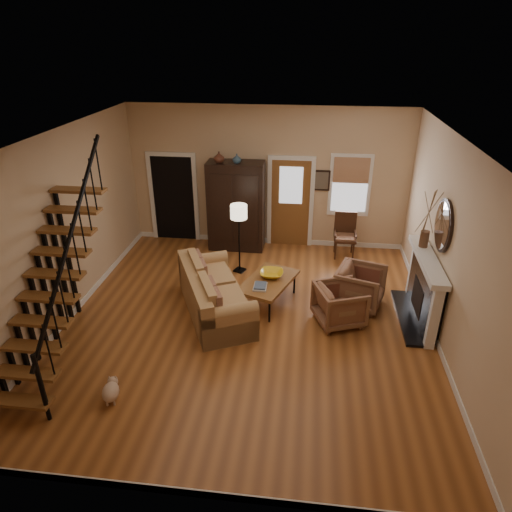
# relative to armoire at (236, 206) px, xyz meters

# --- Properties ---
(room) EXTENTS (7.00, 7.33, 3.30)m
(room) POSITION_rel_armoire_xyz_m (0.29, -1.39, 0.46)
(room) COLOR #9C5827
(room) RESTS_ON ground
(staircase) EXTENTS (0.94, 2.80, 3.20)m
(staircase) POSITION_rel_armoire_xyz_m (-2.08, -4.45, 0.55)
(staircase) COLOR brown
(staircase) RESTS_ON ground
(fireplace) EXTENTS (0.33, 1.95, 2.30)m
(fireplace) POSITION_rel_armoire_xyz_m (3.83, -2.65, -0.31)
(fireplace) COLOR black
(fireplace) RESTS_ON ground
(armoire) EXTENTS (1.30, 0.60, 2.10)m
(armoire) POSITION_rel_armoire_xyz_m (0.00, 0.00, 0.00)
(armoire) COLOR black
(armoire) RESTS_ON ground
(vase_a) EXTENTS (0.24, 0.24, 0.25)m
(vase_a) POSITION_rel_armoire_xyz_m (-0.35, -0.10, 1.17)
(vase_a) COLOR #4C2619
(vase_a) RESTS_ON armoire
(vase_b) EXTENTS (0.20, 0.20, 0.21)m
(vase_b) POSITION_rel_armoire_xyz_m (0.05, -0.10, 1.16)
(vase_b) COLOR #334C60
(vase_b) RESTS_ON armoire
(sofa) EXTENTS (1.83, 2.46, 0.84)m
(sofa) POSITION_rel_armoire_xyz_m (0.06, -2.88, -0.63)
(sofa) COLOR tan
(sofa) RESTS_ON ground
(coffee_table) EXTENTS (1.18, 1.50, 0.50)m
(coffee_table) POSITION_rel_armoire_xyz_m (1.00, -2.45, -0.80)
(coffee_table) COLOR brown
(coffee_table) RESTS_ON ground
(bowl) EXTENTS (0.45, 0.45, 0.11)m
(bowl) POSITION_rel_armoire_xyz_m (1.05, -2.30, -0.49)
(bowl) COLOR gold
(bowl) RESTS_ON coffee_table
(books) EXTENTS (0.24, 0.33, 0.06)m
(books) POSITION_rel_armoire_xyz_m (0.88, -2.75, -0.52)
(books) COLOR beige
(books) RESTS_ON coffee_table
(armchair_left) EXTENTS (1.04, 1.03, 0.74)m
(armchair_left) POSITION_rel_armoire_xyz_m (2.32, -2.94, -0.68)
(armchair_left) COLOR brown
(armchair_left) RESTS_ON ground
(armchair_right) EXTENTS (1.08, 1.06, 0.78)m
(armchair_right) POSITION_rel_armoire_xyz_m (2.73, -2.30, -0.66)
(armchair_right) COLOR brown
(armchair_right) RESTS_ON ground
(floor_lamp) EXTENTS (0.46, 0.46, 1.53)m
(floor_lamp) POSITION_rel_armoire_xyz_m (0.25, -1.23, -0.28)
(floor_lamp) COLOR black
(floor_lamp) RESTS_ON ground
(side_chair) EXTENTS (0.54, 0.54, 1.02)m
(side_chair) POSITION_rel_armoire_xyz_m (2.55, -0.20, -0.54)
(side_chair) COLOR #3E2313
(side_chair) RESTS_ON ground
(dog) EXTENTS (0.31, 0.44, 0.29)m
(dog) POSITION_rel_armoire_xyz_m (-0.96, -5.32, -0.91)
(dog) COLOR #D4AF91
(dog) RESTS_ON ground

